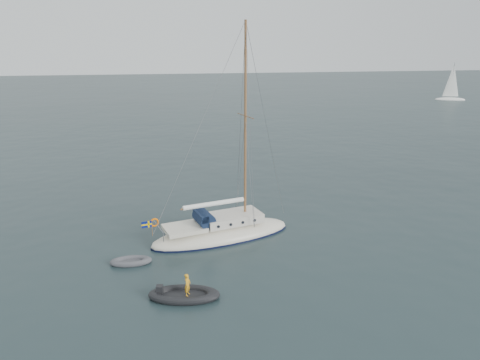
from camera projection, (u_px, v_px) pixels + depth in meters
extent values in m
plane|color=black|center=(259.00, 235.00, 32.11)|extent=(300.00, 300.00, 0.00)
ellipsoid|color=silver|center=(222.00, 235.00, 31.72)|extent=(9.80, 3.05, 1.63)
cube|color=beige|center=(233.00, 219.00, 31.51)|extent=(3.92, 2.07, 0.60)
cube|color=silver|center=(183.00, 224.00, 31.03)|extent=(2.61, 2.07, 0.27)
cylinder|color=#121E37|center=(203.00, 217.00, 31.11)|extent=(1.05, 1.80, 1.05)
cube|color=#121E37|center=(200.00, 214.00, 31.01)|extent=(0.49, 1.80, 0.44)
cylinder|color=brown|center=(248.00, 127.00, 29.84)|extent=(0.16, 0.16, 13.06)
cylinder|color=brown|center=(248.00, 117.00, 29.65)|extent=(0.05, 2.40, 0.05)
cylinder|color=brown|center=(213.00, 204.00, 30.97)|extent=(4.57, 0.11, 0.11)
cylinder|color=white|center=(213.00, 203.00, 30.95)|extent=(4.25, 0.30, 0.30)
cylinder|color=gray|center=(156.00, 219.00, 30.62)|extent=(0.04, 2.40, 0.04)
torus|color=#FF6C00|center=(155.00, 216.00, 31.23)|extent=(0.59, 0.11, 0.59)
cylinder|color=brown|center=(150.00, 221.00, 30.60)|extent=(0.03, 0.03, 0.98)
cube|color=navy|center=(144.00, 217.00, 30.45)|extent=(0.65, 0.02, 0.41)
cube|color=#ECBE00|center=(144.00, 217.00, 30.45)|extent=(0.67, 0.03, 0.10)
cube|color=#ECBE00|center=(146.00, 217.00, 30.47)|extent=(0.10, 0.03, 0.44)
cylinder|color=black|center=(210.00, 215.00, 32.27)|extent=(0.20, 0.07, 0.20)
cylinder|color=black|center=(214.00, 226.00, 30.30)|extent=(0.20, 0.07, 0.20)
cylinder|color=black|center=(223.00, 214.00, 32.41)|extent=(0.20, 0.07, 0.20)
cylinder|color=black|center=(227.00, 225.00, 30.44)|extent=(0.20, 0.07, 0.20)
cylinder|color=black|center=(235.00, 213.00, 32.55)|extent=(0.20, 0.07, 0.20)
cylinder|color=black|center=(240.00, 224.00, 30.58)|extent=(0.20, 0.07, 0.20)
cylinder|color=black|center=(247.00, 212.00, 32.68)|extent=(0.20, 0.07, 0.20)
cylinder|color=black|center=(253.00, 224.00, 30.71)|extent=(0.20, 0.07, 0.20)
cube|color=#46464B|center=(131.00, 262.00, 28.01)|extent=(1.52, 0.62, 0.09)
cube|color=black|center=(184.00, 296.00, 24.31)|extent=(2.33, 0.97, 0.12)
cube|color=black|center=(159.00, 293.00, 24.03)|extent=(0.34, 0.34, 0.58)
imported|color=orange|center=(188.00, 284.00, 24.15)|extent=(0.40, 0.51, 1.21)
ellipsoid|color=white|center=(450.00, 100.00, 101.08)|extent=(6.33, 2.11, 1.05)
cylinder|color=gray|center=(452.00, 80.00, 99.86)|extent=(0.11, 0.11, 7.38)
cone|color=white|center=(452.00, 80.00, 99.85)|extent=(3.38, 3.38, 6.86)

